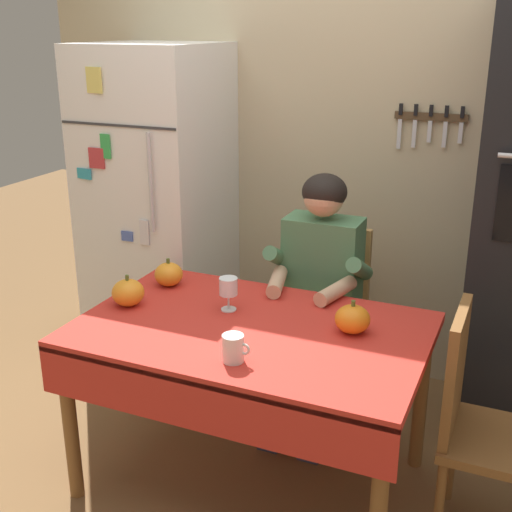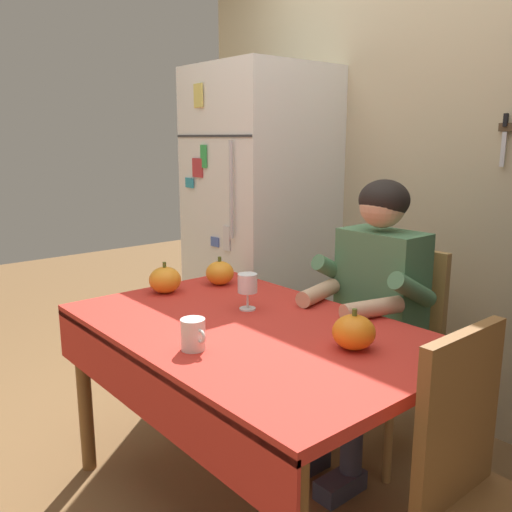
% 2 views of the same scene
% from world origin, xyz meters
% --- Properties ---
extents(ground_plane, '(10.00, 10.00, 0.00)m').
position_xyz_m(ground_plane, '(0.00, 0.00, 0.00)').
color(ground_plane, brown).
rests_on(ground_plane, ground).
extents(back_wall_assembly, '(3.70, 0.13, 2.60)m').
position_xyz_m(back_wall_assembly, '(0.05, 1.35, 1.30)').
color(back_wall_assembly, '#BCAD89').
rests_on(back_wall_assembly, ground).
extents(refrigerator, '(0.68, 0.71, 1.80)m').
position_xyz_m(refrigerator, '(-0.95, 0.96, 0.90)').
color(refrigerator, white).
rests_on(refrigerator, ground).
extents(dining_table, '(1.40, 0.90, 0.74)m').
position_xyz_m(dining_table, '(0.00, 0.08, 0.66)').
color(dining_table, brown).
rests_on(dining_table, ground).
extents(chair_behind_person, '(0.40, 0.40, 0.93)m').
position_xyz_m(chair_behind_person, '(0.09, 0.87, 0.51)').
color(chair_behind_person, tan).
rests_on(chair_behind_person, ground).
extents(seated_person, '(0.47, 0.55, 1.25)m').
position_xyz_m(seated_person, '(0.09, 0.68, 0.74)').
color(seated_person, '#38384C').
rests_on(seated_person, ground).
extents(chair_right_side, '(0.40, 0.40, 0.93)m').
position_xyz_m(chair_right_side, '(0.90, 0.15, 0.51)').
color(chair_right_side, brown).
rests_on(chair_right_side, ground).
extents(coffee_mug, '(0.11, 0.08, 0.10)m').
position_xyz_m(coffee_mug, '(0.06, -0.19, 0.79)').
color(coffee_mug, white).
rests_on(coffee_mug, dining_table).
extents(wine_glass, '(0.08, 0.08, 0.15)m').
position_xyz_m(wine_glass, '(-0.15, 0.21, 0.84)').
color(wine_glass, white).
rests_on(wine_glass, dining_table).
extents(pumpkin_large, '(0.14, 0.14, 0.14)m').
position_xyz_m(pumpkin_large, '(-0.57, 0.08, 0.80)').
color(pumpkin_large, orange).
rests_on(pumpkin_large, dining_table).
extents(pumpkin_medium, '(0.13, 0.13, 0.13)m').
position_xyz_m(pumpkin_medium, '(-0.53, 0.35, 0.80)').
color(pumpkin_medium, orange).
rests_on(pumpkin_medium, dining_table).
extents(pumpkin_small, '(0.14, 0.14, 0.14)m').
position_xyz_m(pumpkin_small, '(0.39, 0.21, 0.80)').
color(pumpkin_small, orange).
rests_on(pumpkin_small, dining_table).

